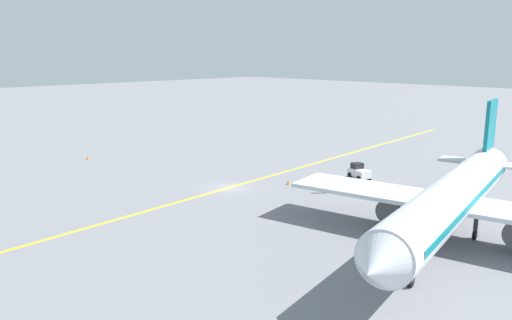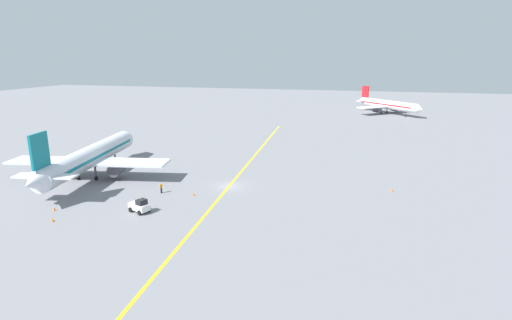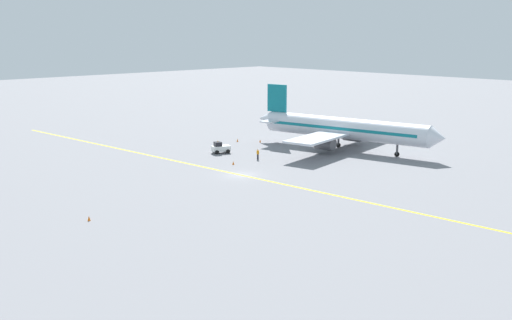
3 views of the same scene
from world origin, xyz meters
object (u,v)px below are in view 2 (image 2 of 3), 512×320
object	(u,v)px
airplane_distant_taxiing	(387,105)
baggage_tug_white	(140,206)
airplane_at_gate	(90,157)
traffic_cone_far_edge	(392,190)
traffic_cone_mid_apron	(53,220)
traffic_cone_near_nose	(193,194)
ground_crew_worker	(161,188)
traffic_cone_by_wingtip	(54,209)

from	to	relation	value
airplane_distant_taxiing	baggage_tug_white	size ratio (longest dim) A/B	7.64
airplane_at_gate	traffic_cone_far_edge	distance (m)	51.77
traffic_cone_mid_apron	traffic_cone_near_nose	bearing A→B (deg)	45.72
baggage_tug_white	traffic_cone_near_nose	xyz separation A→B (m)	(4.42, 8.13, -0.63)
baggage_tug_white	ground_crew_worker	world-z (taller)	baggage_tug_white
traffic_cone_by_wingtip	airplane_distant_taxiing	bearing A→B (deg)	66.37
airplane_at_gate	baggage_tug_white	size ratio (longest dim) A/B	10.60
baggage_tug_white	traffic_cone_far_edge	bearing A→B (deg)	27.87
traffic_cone_far_edge	airplane_distant_taxiing	bearing A→B (deg)	87.72
airplane_at_gate	airplane_distant_taxiing	xyz separation A→B (m)	(55.05, 99.21, -0.37)
airplane_at_gate	ground_crew_worker	distance (m)	16.85
airplane_at_gate	traffic_cone_mid_apron	distance (m)	20.17
traffic_cone_near_nose	traffic_cone_far_edge	world-z (taller)	same
ground_crew_worker	airplane_distant_taxiing	bearing A→B (deg)	69.36
baggage_tug_white	traffic_cone_mid_apron	world-z (taller)	baggage_tug_white
ground_crew_worker	traffic_cone_mid_apron	distance (m)	16.22
ground_crew_worker	traffic_cone_near_nose	world-z (taller)	ground_crew_worker
airplane_distant_taxiing	traffic_cone_far_edge	xyz separation A→B (m)	(-3.71, -93.46, -3.06)
airplane_at_gate	ground_crew_worker	world-z (taller)	airplane_at_gate
baggage_tug_white	airplane_distant_taxiing	bearing A→B (deg)	71.17
baggage_tug_white	traffic_cone_far_edge	xyz separation A→B (m)	(34.36, 18.17, -0.63)
airplane_at_gate	traffic_cone_far_edge	bearing A→B (deg)	6.40
airplane_at_gate	traffic_cone_near_nose	xyz separation A→B (m)	(21.40, -4.28, -3.43)
ground_crew_worker	traffic_cone_by_wingtip	distance (m)	15.24
traffic_cone_mid_apron	traffic_cone_far_edge	distance (m)	49.82
ground_crew_worker	traffic_cone_far_edge	bearing A→B (deg)	16.04
airplane_at_gate	baggage_tug_white	distance (m)	21.22
airplane_at_gate	ground_crew_worker	bearing A→B (deg)	-15.35
airplane_at_gate	traffic_cone_by_wingtip	bearing A→B (deg)	-71.26
ground_crew_worker	traffic_cone_far_edge	xyz separation A→B (m)	(35.31, 10.15, -0.63)
traffic_cone_near_nose	traffic_cone_far_edge	xyz separation A→B (m)	(29.94, 10.04, 0.00)
airplane_distant_taxiing	traffic_cone_mid_apron	size ratio (longest dim) A/B	46.39
airplane_distant_taxiing	baggage_tug_white	xyz separation A→B (m)	(-38.07, -111.62, -2.44)
traffic_cone_near_nose	traffic_cone_mid_apron	world-z (taller)	same
ground_crew_worker	traffic_cone_by_wingtip	xyz separation A→B (m)	(-10.94, -10.59, -0.63)
airplane_distant_taxiing	traffic_cone_by_wingtip	bearing A→B (deg)	-113.63
traffic_cone_by_wingtip	airplane_at_gate	bearing A→B (deg)	108.74
baggage_tug_white	traffic_cone_by_wingtip	xyz separation A→B (m)	(-11.90, -2.58, -0.63)
ground_crew_worker	traffic_cone_near_nose	size ratio (longest dim) A/B	3.05
airplane_at_gate	traffic_cone_far_edge	xyz separation A→B (m)	(51.34, 5.76, -3.43)
traffic_cone_mid_apron	traffic_cone_by_wingtip	bearing A→B (deg)	128.40
traffic_cone_by_wingtip	traffic_cone_far_edge	size ratio (longest dim) A/B	1.00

